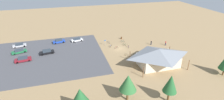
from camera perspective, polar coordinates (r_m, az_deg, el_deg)
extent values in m
plane|color=#9E7F56|center=(62.97, 2.35, 0.46)|extent=(160.00, 160.00, 0.00)
cube|color=#4C4C51|center=(61.46, -22.29, -2.20)|extent=(40.65, 31.74, 0.05)
cube|color=beige|center=(53.58, 14.69, -3.27)|extent=(11.24, 7.08, 3.14)
pyramid|color=gray|center=(52.41, 15.00, -0.76)|extent=(14.33, 10.17, 2.09)
cylinder|color=brown|center=(60.69, 18.16, -0.24)|extent=(0.20, 0.20, 3.14)
cylinder|color=brown|center=(54.58, 5.87, -1.95)|extent=(0.20, 0.20, 3.14)
cylinder|color=brown|center=(53.90, 23.65, -4.52)|extent=(0.20, 0.20, 3.14)
cylinder|color=brown|center=(46.92, 10.16, -7.18)|extent=(0.20, 0.20, 3.14)
cylinder|color=brown|center=(71.47, 3.10, 3.95)|extent=(0.60, 0.60, 0.90)
cylinder|color=#99999E|center=(65.26, -2.32, 2.44)|extent=(0.08, 0.08, 2.20)
cube|color=#1959B2|center=(64.96, -2.34, 3.09)|extent=(0.56, 0.04, 0.40)
cylinder|color=brown|center=(39.38, 5.05, -14.33)|extent=(0.46, 0.46, 2.81)
cone|color=#2D6633|center=(37.41, 5.24, -10.53)|extent=(3.75, 3.75, 3.64)
cylinder|color=brown|center=(40.83, 17.90, -14.13)|extent=(0.46, 0.46, 2.69)
cone|color=#235B2D|center=(38.86, 18.56, -10.29)|extent=(3.00, 3.00, 4.00)
cone|color=#235B2D|center=(34.34, -10.33, -14.67)|extent=(3.70, 3.70, 3.51)
cylinder|color=brown|center=(56.19, 32.52, -6.05)|extent=(0.36, 0.36, 1.93)
torus|color=black|center=(65.31, 4.67, 1.68)|extent=(0.59, 0.48, 0.72)
torus|color=black|center=(65.59, 3.82, 1.82)|extent=(0.59, 0.48, 0.72)
cylinder|color=#1E7F38|center=(65.40, 4.25, 1.85)|extent=(0.76, 0.60, 0.04)
cylinder|color=#1E7F38|center=(65.31, 4.40, 1.91)|extent=(0.04, 0.04, 0.46)
cube|color=black|center=(65.22, 4.41, 2.10)|extent=(0.21, 0.19, 0.05)
cylinder|color=#1E7F38|center=(65.47, 3.91, 1.99)|extent=(0.04, 0.04, 0.46)
cylinder|color=black|center=(65.38, 3.92, 2.18)|extent=(0.32, 0.40, 0.03)
torus|color=black|center=(63.32, 1.72, 0.95)|extent=(0.61, 0.38, 0.68)
torus|color=black|center=(62.59, 1.06, 0.66)|extent=(0.61, 0.38, 0.68)
cylinder|color=red|center=(62.91, 1.40, 0.90)|extent=(0.87, 0.54, 0.04)
cylinder|color=red|center=(63.00, 1.52, 1.03)|extent=(0.04, 0.04, 0.42)
cube|color=black|center=(62.91, 1.52, 1.20)|extent=(0.21, 0.17, 0.05)
cylinder|color=red|center=(62.56, 1.13, 0.88)|extent=(0.04, 0.04, 0.47)
cylinder|color=black|center=(62.47, 1.13, 1.08)|extent=(0.27, 0.43, 0.03)
torus|color=black|center=(66.78, -0.79, 2.30)|extent=(0.28, 0.64, 0.67)
torus|color=black|center=(67.58, -1.34, 2.58)|extent=(0.28, 0.64, 0.67)
cylinder|color=#B7B7BC|center=(67.13, -1.07, 2.53)|extent=(0.40, 0.94, 0.04)
cylinder|color=#B7B7BC|center=(66.95, -0.97, 2.55)|extent=(0.04, 0.04, 0.42)
cube|color=black|center=(66.87, -0.97, 2.72)|extent=(0.15, 0.22, 0.05)
cylinder|color=#B7B7BC|center=(67.42, -1.29, 2.71)|extent=(0.04, 0.04, 0.40)
cylinder|color=black|center=(67.34, -1.29, 2.86)|extent=(0.46, 0.21, 0.03)
torus|color=black|center=(68.40, 3.83, 2.85)|extent=(0.75, 0.16, 0.75)
torus|color=black|center=(68.24, 3.01, 2.82)|extent=(0.75, 0.16, 0.75)
cylinder|color=#197A7F|center=(68.27, 3.42, 2.93)|extent=(0.91, 0.18, 0.04)
cylinder|color=#197A7F|center=(68.26, 3.57, 3.01)|extent=(0.04, 0.04, 0.44)
cube|color=black|center=(68.18, 3.58, 3.18)|extent=(0.21, 0.11, 0.05)
cylinder|color=#197A7F|center=(68.17, 3.10, 2.99)|extent=(0.04, 0.04, 0.44)
cylinder|color=black|center=(68.08, 3.10, 3.16)|extent=(0.11, 0.48, 0.03)
torus|color=black|center=(64.33, 5.27, 1.29)|extent=(0.16, 0.73, 0.74)
torus|color=black|center=(63.47, 5.44, 0.93)|extent=(0.16, 0.73, 0.74)
cylinder|color=#722D9E|center=(63.85, 5.36, 1.21)|extent=(0.18, 0.89, 0.04)
cylinder|color=#722D9E|center=(63.97, 5.33, 1.34)|extent=(0.04, 0.04, 0.41)
cube|color=black|center=(63.89, 5.34, 1.51)|extent=(0.11, 0.21, 0.05)
cylinder|color=#722D9E|center=(63.45, 5.43, 1.18)|extent=(0.04, 0.04, 0.52)
cylinder|color=black|center=(63.34, 5.44, 1.40)|extent=(0.48, 0.11, 0.03)
torus|color=black|center=(58.84, 7.70, -1.29)|extent=(0.63, 0.25, 0.66)
torus|color=black|center=(58.76, 6.67, -1.27)|extent=(0.63, 0.25, 0.66)
cylinder|color=black|center=(58.75, 7.19, -1.18)|extent=(0.93, 0.35, 0.04)
cylinder|color=black|center=(58.74, 7.38, -1.13)|extent=(0.04, 0.04, 0.35)
cube|color=black|center=(58.66, 7.39, -0.97)|extent=(0.22, 0.14, 0.05)
cylinder|color=black|center=(58.67, 6.79, -1.07)|extent=(0.04, 0.04, 0.46)
cylinder|color=black|center=(58.57, 6.80, -0.87)|extent=(0.19, 0.46, 0.03)
torus|color=black|center=(58.08, 4.39, -1.50)|extent=(0.38, 0.57, 0.65)
torus|color=black|center=(57.50, 5.25, -1.83)|extent=(0.38, 0.57, 0.65)
cylinder|color=yellow|center=(57.74, 4.82, -1.57)|extent=(0.57, 0.88, 0.04)
cylinder|color=yellow|center=(57.80, 4.67, -1.41)|extent=(0.04, 0.04, 0.43)
cube|color=black|center=(57.70, 4.68, -1.22)|extent=(0.17, 0.21, 0.05)
cylinder|color=yellow|center=(57.46, 5.17, -1.61)|extent=(0.04, 0.04, 0.43)
cylinder|color=black|center=(57.36, 5.18, -1.42)|extent=(0.42, 0.28, 0.03)
torus|color=black|center=(63.65, -0.61, 1.12)|extent=(0.48, 0.59, 0.72)
torus|color=black|center=(64.46, -0.27, 1.44)|extent=(0.48, 0.59, 0.72)
cylinder|color=#2347B7|center=(64.01, -0.44, 1.38)|extent=(0.58, 0.72, 0.04)
cylinder|color=#2347B7|center=(63.82, -0.50, 1.40)|extent=(0.04, 0.04, 0.43)
cube|color=black|center=(63.74, -0.50, 1.58)|extent=(0.19, 0.21, 0.05)
cylinder|color=#2347B7|center=(64.28, -0.31, 1.62)|extent=(0.04, 0.04, 0.50)
cylinder|color=black|center=(64.18, -0.31, 1.82)|extent=(0.40, 0.32, 0.03)
cube|color=#1E6B3D|center=(67.22, -27.98, -0.49)|extent=(5.04, 3.15, 0.56)
cube|color=#2D3842|center=(67.01, -28.08, -0.07)|extent=(3.00, 2.28, 0.54)
cylinder|color=black|center=(66.52, -29.20, -1.20)|extent=(0.68, 0.41, 0.64)
cylinder|color=black|center=(67.88, -29.37, -0.73)|extent=(0.68, 0.41, 0.64)
cylinder|color=black|center=(66.73, -26.52, -0.52)|extent=(0.68, 0.41, 0.64)
cylinder|color=black|center=(68.09, -26.74, -0.07)|extent=(0.68, 0.41, 0.64)
cube|color=black|center=(62.87, -20.44, -0.71)|extent=(4.92, 2.66, 0.58)
cube|color=#2D3842|center=(62.63, -20.52, -0.23)|extent=(2.86, 2.08, 0.59)
cylinder|color=black|center=(62.13, -21.75, -1.44)|extent=(0.67, 0.33, 0.64)
cylinder|color=black|center=(63.64, -21.90, -0.83)|extent=(0.67, 0.33, 0.64)
cylinder|color=black|center=(62.29, -18.89, -0.90)|extent=(0.67, 0.33, 0.64)
cylinder|color=black|center=(63.80, -19.11, -0.30)|extent=(0.67, 0.33, 0.64)
cube|color=white|center=(70.29, -11.32, 3.19)|extent=(4.71, 2.53, 0.57)
cube|color=#2D3842|center=(70.11, -11.35, 3.58)|extent=(2.74, 1.96, 0.45)
cylinder|color=black|center=(69.35, -12.33, 2.62)|extent=(0.67, 0.34, 0.64)
cylinder|color=black|center=(70.70, -12.65, 3.03)|extent=(0.67, 0.34, 0.64)
cylinder|color=black|center=(70.06, -9.94, 3.07)|extent=(0.67, 0.34, 0.64)
cylinder|color=black|center=(71.40, -10.31, 3.47)|extent=(0.67, 0.34, 0.64)
cube|color=maroon|center=(60.78, -26.96, -2.82)|extent=(4.96, 2.55, 0.69)
cube|color=#2D3842|center=(60.52, -27.08, -2.30)|extent=(2.87, 2.03, 0.56)
cylinder|color=black|center=(60.31, -28.43, -3.63)|extent=(0.67, 0.31, 0.64)
cylinder|color=black|center=(61.81, -28.38, -2.94)|extent=(0.67, 0.31, 0.64)
cylinder|color=black|center=(60.01, -25.41, -3.11)|extent=(0.67, 0.31, 0.64)
cylinder|color=black|center=(61.51, -25.43, -2.43)|extent=(0.67, 0.31, 0.64)
cube|color=#1E42B2|center=(70.47, -16.90, 2.66)|extent=(4.71, 2.57, 0.67)
cube|color=#2D3842|center=(70.24, -16.96, 3.14)|extent=(2.74, 1.98, 0.58)
cylinder|color=black|center=(69.66, -17.96, 2.04)|extent=(0.67, 0.34, 0.64)
cylinder|color=black|center=(71.06, -18.19, 2.46)|extent=(0.67, 0.34, 0.64)
cylinder|color=black|center=(70.10, -15.55, 2.51)|extent=(0.67, 0.34, 0.64)
cylinder|color=black|center=(71.48, -15.82, 2.92)|extent=(0.67, 0.34, 0.64)
cube|color=#BCBCC1|center=(72.42, -27.88, 1.29)|extent=(4.75, 2.51, 0.58)
cube|color=#2D3842|center=(72.23, -27.96, 1.66)|extent=(2.76, 1.97, 0.46)
cylinder|color=black|center=(71.89, -29.05, 0.70)|extent=(0.67, 0.32, 0.64)
cylinder|color=black|center=(73.35, -29.02, 1.16)|extent=(0.67, 0.32, 0.64)
cylinder|color=black|center=(71.65, -26.65, 1.15)|extent=(0.67, 0.32, 0.64)
cylinder|color=black|center=(73.11, -26.67, 1.60)|extent=(0.67, 0.32, 0.64)
cube|color=#2D3347|center=(67.49, 12.60, 2.00)|extent=(0.39, 0.40, 0.87)
cylinder|color=black|center=(67.20, 12.66, 2.61)|extent=(0.36, 0.36, 0.68)
sphere|color=tan|center=(67.03, 12.70, 2.97)|extent=(0.24, 0.24, 0.24)
cube|color=#2D3347|center=(68.40, 17.03, 1.83)|extent=(0.27, 0.34, 0.95)
cylinder|color=red|center=(68.10, 17.11, 2.46)|extent=(0.36, 0.36, 0.67)
sphere|color=tan|center=(67.93, 17.16, 2.81)|extent=(0.24, 0.24, 0.24)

